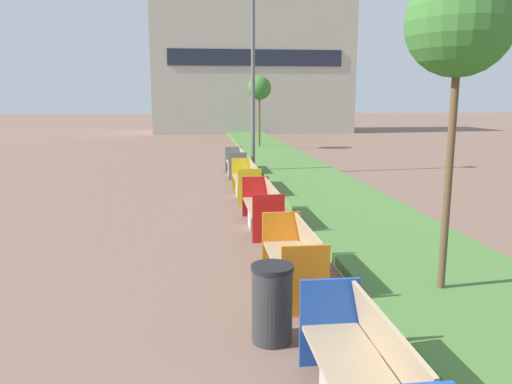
% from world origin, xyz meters
% --- Properties ---
extents(planter_grass_strip, '(2.80, 120.00, 0.18)m').
position_xyz_m(planter_grass_strip, '(3.20, 12.00, 0.09)').
color(planter_grass_strip, '#4C7A38').
rests_on(planter_grass_strip, ground).
extents(building_backdrop, '(15.63, 6.39, 10.40)m').
position_xyz_m(building_backdrop, '(4.00, 40.91, 5.20)').
color(building_backdrop, '#B2AD9E').
rests_on(building_backdrop, ground).
extents(bench_blue_frame, '(0.65, 1.95, 0.94)m').
position_xyz_m(bench_blue_frame, '(0.94, 3.18, 0.36)').
color(bench_blue_frame, '#9E9B96').
rests_on(bench_blue_frame, ground).
extents(bench_orange_frame, '(0.65, 1.90, 0.94)m').
position_xyz_m(bench_orange_frame, '(0.94, 6.24, 0.36)').
color(bench_orange_frame, '#9E9B96').
rests_on(bench_orange_frame, ground).
extents(bench_red_frame, '(0.65, 2.24, 0.94)m').
position_xyz_m(bench_red_frame, '(0.94, 9.75, 0.37)').
color(bench_red_frame, '#9E9B96').
rests_on(bench_red_frame, ground).
extents(bench_yellow_frame, '(0.65, 2.40, 0.94)m').
position_xyz_m(bench_yellow_frame, '(0.94, 13.34, 0.38)').
color(bench_yellow_frame, '#9E9B96').
rests_on(bench_yellow_frame, ground).
extents(bench_grey_frame, '(0.65, 2.05, 0.94)m').
position_xyz_m(bench_grey_frame, '(0.94, 17.15, 0.37)').
color(bench_grey_frame, '#9E9B96').
rests_on(bench_grey_frame, ground).
extents(litter_bin, '(0.48, 0.48, 0.90)m').
position_xyz_m(litter_bin, '(0.39, 4.72, 0.45)').
color(litter_bin, '#2D2D30').
rests_on(litter_bin, ground).
extents(street_lamp_post, '(0.24, 0.44, 6.81)m').
position_xyz_m(street_lamp_post, '(1.55, 17.28, 3.78)').
color(street_lamp_post, '#56595B').
rests_on(street_lamp_post, ground).
extents(sapling_tree_near, '(1.36, 1.36, 4.35)m').
position_xyz_m(sapling_tree_near, '(2.87, 5.62, 3.65)').
color(sapling_tree_near, brown).
rests_on(sapling_tree_near, ground).
extents(sapling_tree_far, '(1.25, 1.25, 3.89)m').
position_xyz_m(sapling_tree_far, '(2.87, 26.24, 3.24)').
color(sapling_tree_far, brown).
rests_on(sapling_tree_far, ground).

